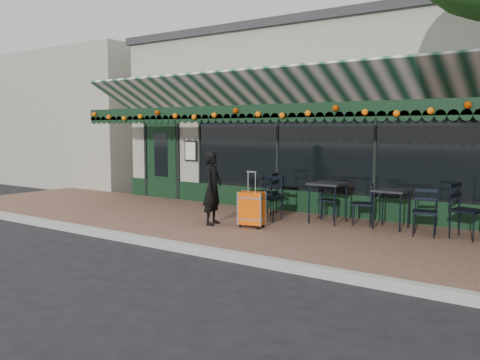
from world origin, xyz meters
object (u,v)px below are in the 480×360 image
Objects in this scene: suitcase at (252,209)px; cafe_table_a at (392,194)px; woman at (213,188)px; chair_b_left at (265,193)px; chair_a_right at (467,211)px; chair_a_front at (425,213)px; chair_b_right at (328,201)px; chair_solo at (272,195)px; cafe_table_b at (328,187)px; chair_a_left at (362,204)px; chair_b_front at (269,198)px.

cafe_table_a is (2.29, 1.47, 0.32)m from suitcase.
woman is 3.53m from cafe_table_a.
chair_a_right is at bearing 74.23° from chair_b_left.
chair_a_front is 2.31m from chair_b_right.
chair_b_right is 0.94× the size of chair_solo.
chair_a_front is at bearing -62.11° from chair_solo.
cafe_table_b is 0.84× the size of chair_a_right.
chair_b_left reaches higher than chair_b_right.
woman is at bearing 118.65° from chair_a_right.
chair_a_left is 0.94m from chair_b_right.
suitcase is at bearing -123.61° from chair_solo.
chair_b_front is (-1.13, -0.48, -0.28)m from cafe_table_b.
chair_a_front is at bearing -24.84° from cafe_table_a.
suitcase is 1.44× the size of cafe_table_a.
chair_solo is (-0.48, 0.90, -0.06)m from chair_b_front.
cafe_table_b is at bearing 70.86° from chair_b_left.
chair_b_front is at bearing 174.05° from chair_a_front.
woman reaches higher than suitcase.
chair_a_left is at bearing -58.62° from chair_solo.
chair_b_left reaches higher than chair_b_front.
chair_b_right is at bearing -50.51° from chair_solo.
cafe_table_a is 0.91× the size of chair_a_left.
woman reaches higher than chair_solo.
chair_b_right is (0.80, 1.79, 0.02)m from suitcase.
chair_b_right is 1.33m from chair_b_front.
chair_a_right reaches higher than cafe_table_b.
woman reaches higher than chair_b_front.
cafe_table_a is at bearing -76.71° from woman.
chair_b_left is 1.46m from chair_b_right.
chair_b_front reaches higher than chair_b_right.
chair_solo is at bearing 94.52° from chair_a_right.
chair_a_right is (1.40, -0.18, -0.19)m from cafe_table_a.
suitcase is at bearing -147.31° from cafe_table_a.
suitcase is 1.84m from chair_solo.
chair_a_right reaches higher than chair_a_front.
chair_b_front is 1.02m from chair_solo.
cafe_table_a is 0.92× the size of chair_solo.
chair_a_front is (3.02, 1.13, 0.06)m from suitcase.
chair_a_left is at bearing 14.36° from cafe_table_b.
chair_b_left is (-4.32, 0.21, -0.02)m from chair_a_right.
chair_a_right is 1.27× the size of chair_b_right.
cafe_table_b is at bearing 163.25° from chair_a_front.
chair_a_right is at bearing -0.68° from cafe_table_b.
suitcase is 1.31× the size of cafe_table_b.
suitcase is 1.96m from chair_b_right.
chair_a_front is 1.04× the size of chair_solo.
chair_b_left is 1.15× the size of chair_solo.
chair_solo is at bearing 174.55° from cafe_table_a.
cafe_table_b is 1.01× the size of chair_solo.
chair_a_front is 3.67m from chair_solo.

